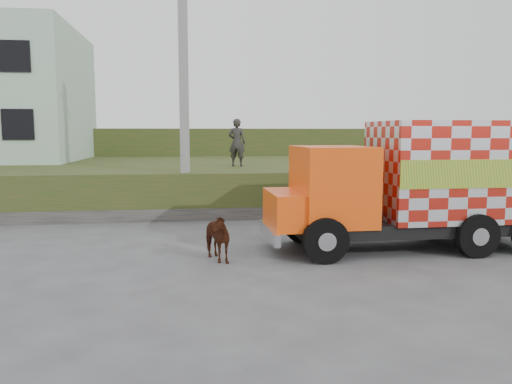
{
  "coord_description": "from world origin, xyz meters",
  "views": [
    {
      "loc": [
        -0.76,
        -11.65,
        2.79
      ],
      "look_at": [
        0.81,
        0.69,
        1.3
      ],
      "focal_mm": 35.0,
      "sensor_mm": 36.0,
      "label": 1
    }
  ],
  "objects": [
    {
      "name": "ground",
      "position": [
        0.0,
        0.0,
        0.0
      ],
      "size": [
        120.0,
        120.0,
        0.0
      ],
      "primitive_type": "plane",
      "color": "#474749",
      "rests_on": "ground"
    },
    {
      "name": "embankment",
      "position": [
        0.0,
        10.0,
        0.75
      ],
      "size": [
        40.0,
        12.0,
        1.5
      ],
      "primitive_type": "cube",
      "color": "#274517",
      "rests_on": "ground"
    },
    {
      "name": "embankment_far",
      "position": [
        0.0,
        22.0,
        1.5
      ],
      "size": [
        40.0,
        12.0,
        3.0
      ],
      "primitive_type": "cube",
      "color": "#274517",
      "rests_on": "ground"
    },
    {
      "name": "retaining_strip",
      "position": [
        -2.0,
        4.2,
        0.2
      ],
      "size": [
        16.0,
        0.5,
        0.4
      ],
      "primitive_type": "cube",
      "color": "#595651",
      "rests_on": "ground"
    },
    {
      "name": "utility_pole",
      "position": [
        -1.0,
        4.6,
        4.08
      ],
      "size": [
        1.2,
        0.3,
        8.0
      ],
      "color": "gray",
      "rests_on": "ground"
    },
    {
      "name": "cargo_truck",
      "position": [
        4.77,
        -0.37,
        1.57
      ],
      "size": [
        6.89,
        2.5,
        3.05
      ],
      "rotation": [
        0.0,
        0.0,
        0.02
      ],
      "color": "black",
      "rests_on": "ground"
    },
    {
      "name": "cow",
      "position": [
        -0.33,
        -0.94,
        0.53
      ],
      "size": [
        1.0,
        1.38,
        1.06
      ],
      "primitive_type": "imported",
      "rotation": [
        0.0,
        0.0,
        0.38
      ],
      "color": "#37190D",
      "rests_on": "ground"
    },
    {
      "name": "pedestrian",
      "position": [
        0.93,
        7.37,
        2.41
      ],
      "size": [
        0.77,
        0.64,
        1.82
      ],
      "primitive_type": "imported",
      "rotation": [
        0.0,
        0.0,
        2.79
      ],
      "color": "#2D2A28",
      "rests_on": "embankment"
    }
  ]
}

